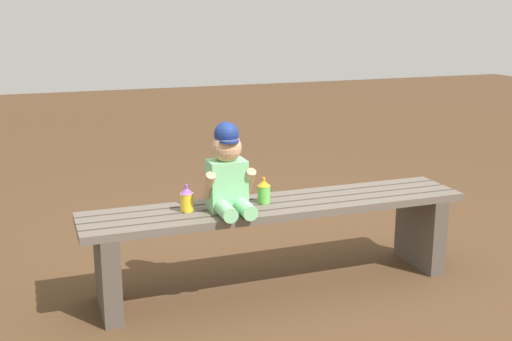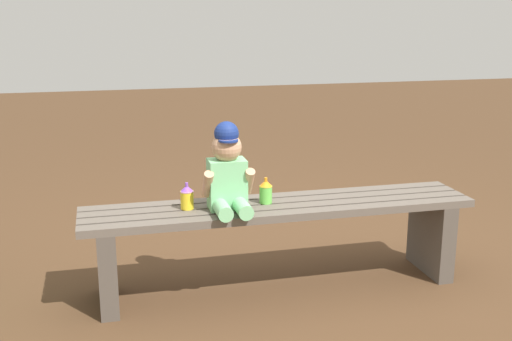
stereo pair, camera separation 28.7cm
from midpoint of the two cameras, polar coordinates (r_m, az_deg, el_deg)
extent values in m
plane|color=#4C331E|center=(3.16, 4.70, -10.36)|extent=(16.00, 16.00, 0.00)
cube|color=#60564C|center=(2.89, 5.73, -4.11)|extent=(1.85, 0.08, 0.04)
cube|color=#60564C|center=(2.97, 5.14, -3.57)|extent=(1.85, 0.08, 0.04)
cube|color=#60564C|center=(3.05, 4.59, -3.06)|extent=(1.85, 0.08, 0.04)
cube|color=#60564C|center=(3.14, 4.06, -2.58)|extent=(1.85, 0.08, 0.04)
cube|color=#524941|center=(2.94, -10.46, -8.37)|extent=(0.08, 0.35, 0.39)
cube|color=#524941|center=(3.42, 17.77, -5.57)|extent=(0.08, 0.35, 0.39)
cube|color=#7FCC8C|center=(2.89, 0.22, -1.26)|extent=(0.17, 0.12, 0.23)
sphere|color=tan|center=(2.85, 0.23, 2.08)|extent=(0.14, 0.14, 0.14)
cylinder|color=navy|center=(2.81, 0.42, 2.67)|extent=(0.09, 0.09, 0.01)
sphere|color=navy|center=(2.84, 0.23, 3.29)|extent=(0.11, 0.11, 0.11)
cylinder|color=#85D693|center=(2.79, -0.07, -3.57)|extent=(0.07, 0.16, 0.07)
cylinder|color=#85D693|center=(2.81, 1.71, -3.43)|extent=(0.07, 0.16, 0.07)
cylinder|color=tan|center=(2.84, -1.46, -1.27)|extent=(0.04, 0.12, 0.14)
cylinder|color=tan|center=(2.88, 2.18, -1.02)|extent=(0.04, 0.12, 0.14)
cylinder|color=yellow|center=(2.91, -3.40, -2.69)|extent=(0.06, 0.06, 0.08)
cone|color=#8C4CCC|center=(2.89, -3.41, -1.66)|extent=(0.06, 0.06, 0.03)
cylinder|color=#8C4CCC|center=(2.89, -3.42, -1.31)|extent=(0.01, 0.01, 0.02)
cylinder|color=#66CC4C|center=(2.99, 3.63, -2.18)|extent=(0.06, 0.06, 0.08)
cone|color=orange|center=(2.98, 3.64, -1.18)|extent=(0.06, 0.06, 0.03)
cylinder|color=orange|center=(2.97, 3.65, -0.84)|extent=(0.01, 0.01, 0.02)
camera|label=1|loc=(0.14, -87.14, 0.73)|focal=44.64mm
camera|label=2|loc=(0.14, 92.86, -0.73)|focal=44.64mm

